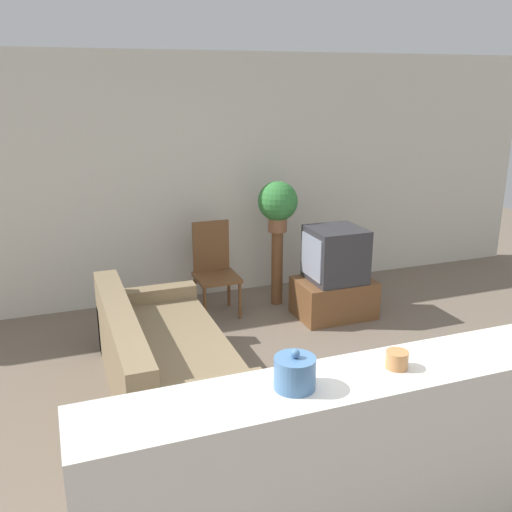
% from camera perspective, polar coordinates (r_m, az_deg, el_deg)
% --- Properties ---
extents(ground_plane, '(14.00, 14.00, 0.00)m').
position_cam_1_polar(ground_plane, '(3.88, 6.45, -21.25)').
color(ground_plane, '#756656').
extents(wall_back, '(9.00, 0.06, 2.70)m').
position_cam_1_polar(wall_back, '(6.37, -7.19, 7.55)').
color(wall_back, silver).
rests_on(wall_back, ground_plane).
extents(couch, '(0.90, 1.99, 0.77)m').
position_cam_1_polar(couch, '(4.60, -9.17, -10.53)').
color(couch, '#847051').
rests_on(couch, ground_plane).
extents(tv_stand, '(0.79, 0.57, 0.40)m').
position_cam_1_polar(tv_stand, '(6.10, 7.77, -4.14)').
color(tv_stand, brown).
rests_on(tv_stand, ground_plane).
extents(television, '(0.55, 0.54, 0.56)m').
position_cam_1_polar(television, '(5.94, 7.91, 0.16)').
color(television, '#333338').
rests_on(television, tv_stand).
extents(wooden_chair, '(0.44, 0.44, 0.98)m').
position_cam_1_polar(wooden_chair, '(6.06, -4.20, -0.97)').
color(wooden_chair, brown).
rests_on(wooden_chair, ground_plane).
extents(plant_stand, '(0.13, 0.13, 0.83)m').
position_cam_1_polar(plant_stand, '(6.30, 2.12, -1.18)').
color(plant_stand, brown).
rests_on(plant_stand, ground_plane).
extents(potted_plant, '(0.43, 0.43, 0.55)m').
position_cam_1_polar(potted_plant, '(6.11, 2.19, 5.33)').
color(potted_plant, '#8E5B3D').
rests_on(potted_plant, plant_stand).
extents(foreground_counter, '(2.97, 0.44, 1.02)m').
position_cam_1_polar(foreground_counter, '(3.21, 11.21, -19.33)').
color(foreground_counter, white).
rests_on(foreground_counter, ground_plane).
extents(decorative_bowl, '(0.20, 0.20, 0.20)m').
position_cam_1_polar(decorative_bowl, '(2.71, 3.90, -11.56)').
color(decorative_bowl, '#4C7AAD').
rests_on(decorative_bowl, foreground_counter).
extents(candle_jar, '(0.11, 0.11, 0.09)m').
position_cam_1_polar(candle_jar, '(2.98, 13.91, -10.02)').
color(candle_jar, '#C6844C').
rests_on(candle_jar, foreground_counter).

